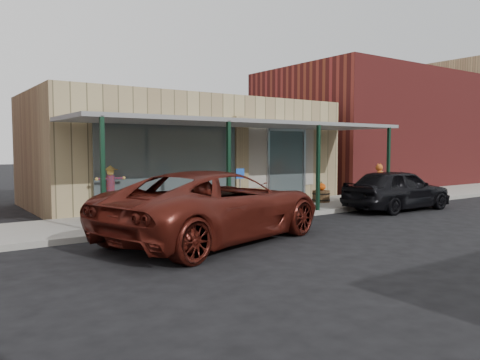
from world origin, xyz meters
TOP-DOWN VIEW (x-y plane):
  - ground at (0.00, 0.00)m, footprint 120.00×120.00m
  - sidewalk at (0.00, 3.60)m, footprint 40.00×3.20m
  - storefront at (-0.00, 8.16)m, footprint 12.00×6.25m
  - awning at (0.00, 3.56)m, footprint 12.00×3.00m
  - block_buildings_near at (2.01, 9.20)m, footprint 61.00×8.00m
  - barrel_scarecrow at (-4.38, 4.74)m, footprint 0.95×0.67m
  - barrel_pumpkin at (3.58, 3.77)m, footprint 0.88×0.88m
  - handicap_sign at (-1.20, 2.42)m, footprint 0.30×0.04m
  - parked_sedan at (4.89, 1.29)m, footprint 4.43×2.00m
  - car_maroon at (-3.31, 0.43)m, footprint 6.66×4.40m

SIDE VIEW (x-z plane):
  - ground at x=0.00m, z-range 0.00..0.00m
  - sidewalk at x=0.00m, z-range 0.00..0.15m
  - barrel_pumpkin at x=3.58m, z-range 0.04..0.82m
  - barrel_scarecrow at x=-4.38m, z-range -0.10..1.46m
  - parked_sedan at x=4.89m, z-range -0.08..1.58m
  - car_maroon at x=-3.31m, z-range 0.00..1.70m
  - handicap_sign at x=-1.20m, z-range 0.36..1.83m
  - storefront at x=0.00m, z-range -0.01..4.19m
  - awning at x=0.00m, z-range 1.49..4.53m
  - block_buildings_near at x=2.01m, z-range -0.23..7.77m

